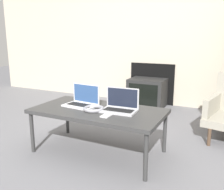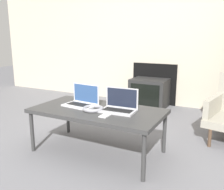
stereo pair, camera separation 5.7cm
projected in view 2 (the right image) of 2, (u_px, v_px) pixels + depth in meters
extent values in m
plane|color=slate|center=(93.00, 156.00, 2.40)|extent=(14.00, 14.00, 0.00)
cube|color=#B7AD99|center=(164.00, 25.00, 4.00)|extent=(7.00, 0.06, 2.60)
cube|color=black|center=(154.00, 84.00, 4.24)|extent=(0.76, 0.03, 0.68)
cube|color=#333333|center=(98.00, 111.00, 2.39)|extent=(1.25, 0.65, 0.04)
cylinder|color=#333333|center=(32.00, 132.00, 2.46)|extent=(0.04, 0.04, 0.40)
cylinder|color=#333333|center=(144.00, 158.00, 1.93)|extent=(0.04, 0.04, 0.40)
cylinder|color=#333333|center=(68.00, 116.00, 2.95)|extent=(0.04, 0.04, 0.40)
cylinder|color=#333333|center=(164.00, 133.00, 2.43)|extent=(0.04, 0.04, 0.40)
cube|color=silver|center=(80.00, 105.00, 2.49)|extent=(0.34, 0.23, 0.02)
cube|color=black|center=(80.00, 104.00, 2.49)|extent=(0.28, 0.14, 0.00)
cube|color=silver|center=(86.00, 93.00, 2.55)|extent=(0.32, 0.04, 0.19)
cube|color=#2D4C7F|center=(86.00, 93.00, 2.55)|extent=(0.30, 0.03, 0.18)
cube|color=#B2B2B7|center=(118.00, 111.00, 2.30)|extent=(0.33, 0.22, 0.02)
cube|color=black|center=(118.00, 110.00, 2.30)|extent=(0.28, 0.13, 0.00)
cube|color=#B2B2B7|center=(122.00, 98.00, 2.37)|extent=(0.32, 0.02, 0.19)
cube|color=black|center=(122.00, 98.00, 2.36)|extent=(0.30, 0.02, 0.18)
torus|color=gray|center=(93.00, 109.00, 2.35)|extent=(0.20, 0.20, 0.03)
cube|color=silver|center=(106.00, 115.00, 2.19)|extent=(0.07, 0.15, 0.01)
cube|color=black|center=(149.00, 93.00, 4.06)|extent=(0.57, 0.44, 0.46)
cube|color=black|center=(145.00, 96.00, 3.87)|extent=(0.47, 0.01, 0.36)
cube|color=gray|center=(214.00, 105.00, 2.80)|extent=(0.16, 0.56, 0.20)
cylinder|color=#4C3828|center=(210.00, 138.00, 2.58)|extent=(0.04, 0.04, 0.19)
cylinder|color=#4C3828|center=(215.00, 123.00, 3.03)|extent=(0.04, 0.04, 0.19)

